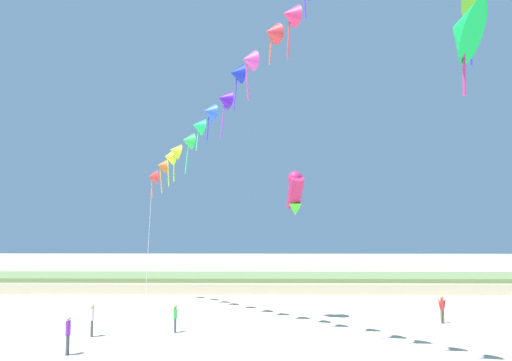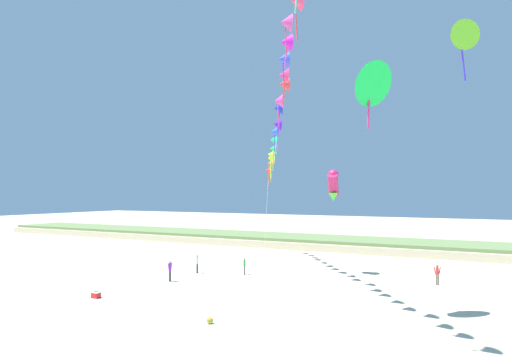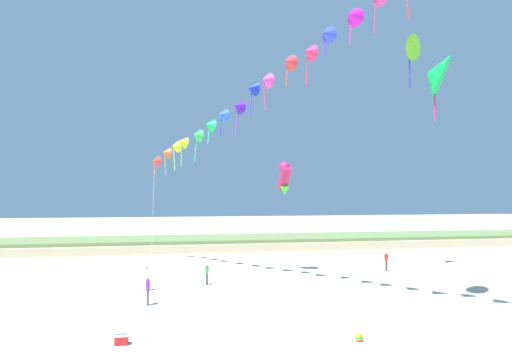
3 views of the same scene
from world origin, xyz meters
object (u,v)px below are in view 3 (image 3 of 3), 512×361
at_px(person_mid_center, 148,288).
at_px(large_kite_low_lead, 285,177).
at_px(person_near_right, 386,260).
at_px(large_kite_mid_trail, 409,48).
at_px(beach_cooler, 121,340).
at_px(beach_ball, 359,337).
at_px(person_far_left, 147,276).
at_px(person_near_left, 207,273).
at_px(large_kite_high_solo, 434,75).

height_order(person_mid_center, large_kite_low_lead, large_kite_low_lead).
height_order(person_near_right, large_kite_mid_trail, large_kite_mid_trail).
bearing_deg(beach_cooler, large_kite_mid_trail, 34.12).
bearing_deg(person_near_right, large_kite_low_lead, 174.37).
xyz_separation_m(person_near_right, beach_ball, (-9.82, -17.03, -0.75)).
distance_m(person_far_left, large_kite_low_lead, 14.02).
height_order(person_mid_center, large_kite_mid_trail, large_kite_mid_trail).
relative_size(person_near_left, person_far_left, 0.91).
distance_m(large_kite_low_lead, beach_cooler, 21.46).
bearing_deg(large_kite_high_solo, person_near_right, 77.96).
xyz_separation_m(person_near_right, large_kite_low_lead, (-8.67, 0.85, 7.05)).
height_order(large_kite_low_lead, large_kite_mid_trail, large_kite_mid_trail).
xyz_separation_m(person_mid_center, large_kite_low_lead, (10.67, 9.42, 6.99)).
distance_m(person_near_left, person_far_left, 4.33).
xyz_separation_m(large_kite_low_lead, large_kite_high_solo, (6.24, -12.21, 5.72)).
xyz_separation_m(person_near_right, person_mid_center, (-19.34, -8.57, 0.06)).
distance_m(large_kite_mid_trail, large_kite_high_solo, 12.89).
bearing_deg(beach_cooler, person_near_left, 69.42).
bearing_deg(person_far_left, large_kite_mid_trail, 10.09).
bearing_deg(large_kite_low_lead, beach_cooler, -124.89).
relative_size(person_mid_center, beach_cooler, 2.97).
bearing_deg(beach_ball, large_kite_mid_trail, 54.26).
relative_size(large_kite_low_lead, large_kite_high_solo, 0.67).
xyz_separation_m(person_near_left, beach_ball, (5.63, -13.87, -0.69)).
relative_size(large_kite_mid_trail, large_kite_high_solo, 1.11).
relative_size(person_near_left, person_near_right, 0.93).
bearing_deg(person_near_left, person_mid_center, -125.64).
relative_size(large_kite_mid_trail, beach_cooler, 8.06).
bearing_deg(person_near_right, beach_cooler, -142.28).
relative_size(person_near_right, person_far_left, 0.97).
bearing_deg(person_mid_center, large_kite_mid_trail, 20.58).
distance_m(large_kite_mid_trail, beach_ball, 27.76).
relative_size(person_far_left, beach_cooler, 2.87).
height_order(person_near_left, person_near_right, person_near_right).
relative_size(person_far_left, large_kite_low_lead, 0.59).
bearing_deg(large_kite_mid_trail, large_kite_low_lead, 172.59).
bearing_deg(large_kite_low_lead, large_kite_high_solo, -62.92).
bearing_deg(person_near_right, person_near_left, -168.47).
bearing_deg(large_kite_mid_trail, person_far_left, -169.91).
bearing_deg(beach_cooler, person_mid_center, 83.70).
height_order(person_near_left, large_kite_mid_trail, large_kite_mid_trail).
bearing_deg(beach_cooler, person_near_right, 37.72).
xyz_separation_m(beach_cooler, beach_ball, (10.29, -1.47, -0.03)).
relative_size(person_near_left, person_mid_center, 0.88).
relative_size(person_far_left, beach_ball, 4.58).
distance_m(person_far_left, beach_ball, 16.00).
height_order(large_kite_high_solo, beach_cooler, large_kite_high_solo).
xyz_separation_m(person_far_left, beach_ball, (9.78, -12.64, -0.78)).
distance_m(person_near_right, large_kite_mid_trail, 18.29).
bearing_deg(large_kite_mid_trail, large_kite_high_solo, -112.44).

